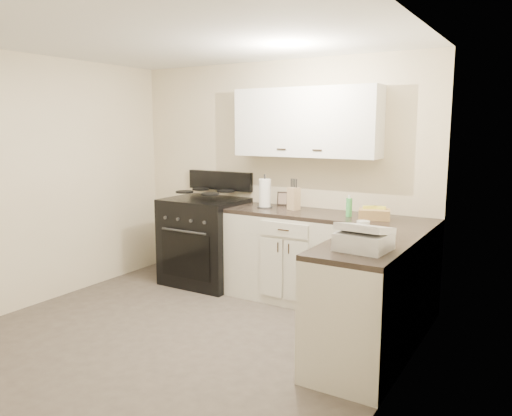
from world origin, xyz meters
The scene contains 20 objects.
floor centered at (0.00, 0.00, 0.00)m, with size 3.60×3.60×0.00m, color #473F38.
ceiling centered at (0.00, 0.00, 2.50)m, with size 3.60×3.60×0.00m, color white.
wall_back centered at (0.00, 1.80, 1.25)m, with size 3.60×3.60×0.00m, color #F1E3BE.
wall_right centered at (1.80, 0.00, 1.25)m, with size 3.60×3.60×0.00m, color #F1E3BE.
wall_left centered at (-1.80, 0.00, 1.25)m, with size 3.60×3.60×0.00m, color #F1E3BE.
base_cabinets_back centered at (0.43, 1.50, 0.45)m, with size 1.55×0.60×0.90m, color beige.
base_cabinets_right centered at (1.50, 0.85, 0.45)m, with size 0.60×1.90×0.90m, color beige.
countertop_back centered at (0.43, 1.50, 0.92)m, with size 1.55×0.60×0.04m, color black.
countertop_right centered at (1.50, 0.85, 0.92)m, with size 0.60×1.90×0.04m, color black.
upper_cabinets centered at (0.43, 1.65, 1.84)m, with size 1.55×0.30×0.70m, color white.
stove centered at (-0.74, 1.48, 0.46)m, with size 0.87×0.75×1.06m, color black.
knife_block centered at (0.34, 1.56, 1.06)m, with size 0.11×0.10×0.23m, color tan.
paper_towel centered at (0.01, 1.53, 1.09)m, with size 0.13×0.13×0.31m, color white.
soap_bottle centered at (0.98, 1.48, 1.03)m, with size 0.06×0.06×0.18m, color #46B858.
picture_frame centered at (0.10, 1.76, 1.02)m, with size 0.12×0.02×0.15m, color black.
wicker_basket centered at (1.24, 1.46, 0.99)m, with size 0.28×0.19×0.09m, color tan.
countertop_grill centered at (1.54, 0.27, 1.00)m, with size 0.34×0.32×0.12m, color silver.
glass_jar centered at (1.46, 0.50, 1.02)m, with size 0.10×0.10×0.16m, color silver.
oven_mitt_near centered at (1.18, 0.39, 0.50)m, with size 0.02×0.14×0.23m, color black.
oven_mitt_far centered at (1.18, 0.56, 0.42)m, with size 0.02×0.16×0.28m, color black.
Camera 1 is at (2.66, -3.04, 1.80)m, focal length 35.00 mm.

